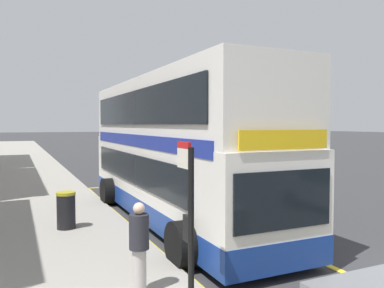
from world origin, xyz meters
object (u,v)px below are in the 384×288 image
bus_stop_sign (189,213)px  pedestrian_waiting_near_sign (139,244)px  double_decker_bus (173,154)px  litter_bin (66,210)px

bus_stop_sign → pedestrian_waiting_near_sign: bus_stop_sign is taller
bus_stop_sign → pedestrian_waiting_near_sign: (-0.44, 1.07, -0.71)m
double_decker_bus → pedestrian_waiting_near_sign: size_ratio=7.19×
double_decker_bus → bus_stop_sign: size_ratio=4.28×
double_decker_bus → litter_bin: bearing=-175.5°
double_decker_bus → bus_stop_sign: (-2.17, -6.08, -0.39)m
double_decker_bus → pedestrian_waiting_near_sign: double_decker_bus is taller
bus_stop_sign → litter_bin: 6.01m
double_decker_bus → pedestrian_waiting_near_sign: (-2.61, -5.01, -1.09)m
double_decker_bus → pedestrian_waiting_near_sign: 5.76m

